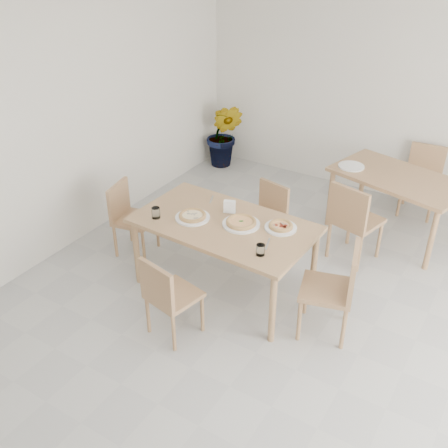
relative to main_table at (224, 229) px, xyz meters
The scene contains 21 objects.
main_table is the anchor object (origin of this frame).
chair_south 0.88m from the main_table, 92.77° to the right, with size 0.47×0.47×0.80m.
chair_north 0.86m from the main_table, 87.80° to the left, with size 0.46×0.46×0.78m.
chair_west 1.25m from the main_table, behind, with size 0.47×0.47×0.80m.
chair_east 1.17m from the main_table, ahead, with size 0.54×0.54×0.89m.
plate_margherita 0.18m from the main_table, 18.14° to the left, with size 0.35×0.35×0.02m, color white.
plate_mushroom 0.32m from the main_table, 163.46° to the right, with size 0.33×0.33×0.02m, color white.
plate_pepperoni 0.54m from the main_table, 20.38° to the left, with size 0.30×0.30×0.02m, color white.
pizza_margherita 0.19m from the main_table, 18.14° to the left, with size 0.35×0.35×0.03m.
pizza_mushroom 0.33m from the main_table, 163.46° to the right, with size 0.31×0.31×0.03m.
pizza_pepperoni 0.54m from the main_table, 20.38° to the left, with size 0.30×0.30×0.03m.
tumbler_a 0.66m from the main_table, 156.37° to the right, with size 0.08×0.08×0.11m, color white.
tumbler_b 0.63m from the main_table, 28.21° to the right, with size 0.08×0.08×0.10m, color white.
napkin_holder 0.23m from the main_table, 105.64° to the left, with size 0.13×0.10×0.13m.
fork_a 0.54m from the main_table, 12.61° to the right, with size 0.02×0.20×0.01m, color silver.
fork_b 0.48m from the main_table, 137.31° to the left, with size 0.01×0.17×0.01m, color silver.
second_table 2.17m from the main_table, 59.40° to the left, with size 1.57×1.13×0.75m.
chair_back_s 1.43m from the main_table, 51.76° to the left, with size 0.54×0.54×0.91m.
chair_back_n 2.91m from the main_table, 65.09° to the left, with size 0.45×0.45×0.84m.
plate_empty 1.92m from the main_table, 72.62° to the left, with size 0.29×0.29×0.02m, color white.
potted_plant 2.96m from the main_table, 121.76° to the left, with size 0.52×0.42×0.95m, color #257021.
Camera 1 is at (1.13, -2.94, 3.23)m, focal length 42.00 mm.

